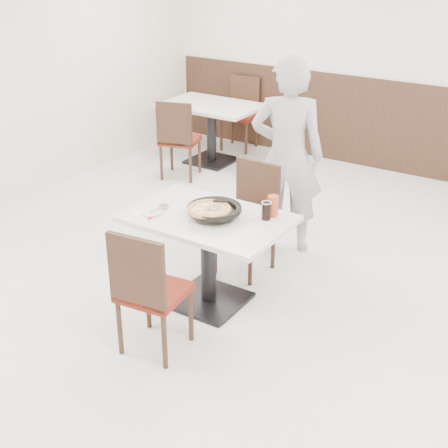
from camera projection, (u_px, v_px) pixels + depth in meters
The scene contains 19 objects.
floor at pixel (231, 290), 5.15m from camera, with size 7.00×7.00×0.00m, color silver.
wall_back at pixel (393, 54), 7.21m from camera, with size 6.00×0.04×2.80m, color silver.
wainscot_back at pixel (384, 126), 7.56m from camera, with size 5.90×0.03×1.10m, color black.
main_table at pixel (208, 260), 4.83m from camera, with size 1.20×0.80×0.75m, color silver, non-canonical shape.
chair_near at pixel (154, 289), 4.25m from camera, with size 0.42×0.42×0.95m, color black, non-canonical shape.
chair_far at pixel (245, 221), 5.25m from camera, with size 0.42×0.42×0.95m, color black, non-canonical shape.
trivet at pixel (218, 215), 4.64m from camera, with size 0.12×0.12×0.04m, color black.
pizza_pan at pixel (214, 212), 4.64m from camera, with size 0.35×0.35×0.01m, color black.
pizza at pixel (209, 211), 4.60m from camera, with size 0.30×0.30×0.02m, color tan.
pizza_server at pixel (214, 207), 4.59m from camera, with size 0.07×0.09×0.00m, color silver.
napkin at pixel (147, 213), 4.72m from camera, with size 0.16×0.16×0.00m, color white.
side_plate at pixel (151, 212), 4.71m from camera, with size 0.16×0.16×0.01m, color silver.
fork at pixel (159, 209), 4.75m from camera, with size 0.02×0.17×0.00m, color silver.
cola_glass at pixel (266, 211), 4.60m from camera, with size 0.07×0.07×0.13m, color black.
red_cup at pixel (273, 206), 4.65m from camera, with size 0.08×0.08×0.16m, color #B0381F.
diner_person at pixel (287, 156), 5.49m from camera, with size 0.65×0.42×1.77m, color #B5B6BB.
bg_table_left at pixel (211, 133), 7.87m from camera, with size 1.20×0.80×0.75m, color silver, non-canonical shape.
bg_chair_left_near at pixel (180, 138), 7.35m from camera, with size 0.42×0.42×0.95m, color black, non-canonical shape.
bg_chair_left_far at pixel (239, 114), 8.31m from camera, with size 0.42×0.42×0.95m, color black, non-canonical shape.
Camera 1 is at (2.35, -3.75, 2.69)m, focal length 50.00 mm.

